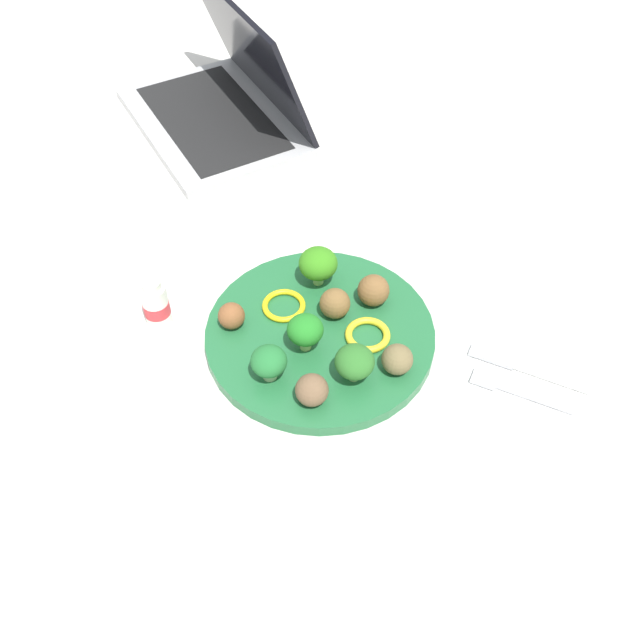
% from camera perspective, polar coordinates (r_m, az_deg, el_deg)
% --- Properties ---
extents(ground_plane, '(4.00, 4.00, 0.00)m').
position_cam_1_polar(ground_plane, '(0.90, 0.00, -1.52)').
color(ground_plane, silver).
extents(plate, '(0.28, 0.28, 0.02)m').
position_cam_1_polar(plate, '(0.89, 0.00, -1.19)').
color(plate, '#236638').
rests_on(plate, ground_plane).
extents(broccoli_floret_back_left, '(0.05, 0.05, 0.05)m').
position_cam_1_polar(broccoli_floret_back_left, '(0.92, -0.14, 4.41)').
color(broccoli_floret_back_left, '#99C96D').
rests_on(broccoli_floret_back_left, plate).
extents(broccoli_floret_far_rim, '(0.04, 0.04, 0.05)m').
position_cam_1_polar(broccoli_floret_far_rim, '(0.82, -4.03, -3.28)').
color(broccoli_floret_far_rim, '#9ABF82').
rests_on(broccoli_floret_far_rim, plate).
extents(broccoli_floret_center, '(0.05, 0.05, 0.05)m').
position_cam_1_polar(broccoli_floret_center, '(0.82, 2.72, -3.31)').
color(broccoli_floret_center, '#99CC74').
rests_on(broccoli_floret_center, plate).
extents(broccoli_floret_back_right, '(0.04, 0.04, 0.05)m').
position_cam_1_polar(broccoli_floret_back_right, '(0.84, -1.16, -0.81)').
color(broccoli_floret_back_right, '#A2C06B').
rests_on(broccoli_floret_back_right, plate).
extents(meatball_front_left, '(0.04, 0.04, 0.04)m').
position_cam_1_polar(meatball_front_left, '(0.89, 1.18, 1.31)').
color(meatball_front_left, brown).
rests_on(meatball_front_left, plate).
extents(meatball_back_right, '(0.03, 0.03, 0.03)m').
position_cam_1_polar(meatball_back_right, '(0.88, -6.95, 0.33)').
color(meatball_back_right, brown).
rests_on(meatball_back_right, plate).
extents(meatball_center, '(0.04, 0.04, 0.04)m').
position_cam_1_polar(meatball_center, '(0.90, 4.21, 2.33)').
color(meatball_center, brown).
rests_on(meatball_center, plate).
extents(meatball_mid_left, '(0.04, 0.04, 0.04)m').
position_cam_1_polar(meatball_mid_left, '(0.81, -0.64, -5.50)').
color(meatball_mid_left, brown).
rests_on(meatball_mid_left, plate).
extents(meatball_near_rim, '(0.04, 0.04, 0.04)m').
position_cam_1_polar(meatball_near_rim, '(0.84, 6.07, -3.08)').
color(meatball_near_rim, brown).
rests_on(meatball_near_rim, plate).
extents(pepper_ring_mid_left, '(0.08, 0.08, 0.01)m').
position_cam_1_polar(pepper_ring_mid_left, '(0.88, 3.76, -1.17)').
color(pepper_ring_mid_left, yellow).
rests_on(pepper_ring_mid_left, plate).
extents(pepper_ring_back_left, '(0.08, 0.08, 0.01)m').
position_cam_1_polar(pepper_ring_back_left, '(0.91, -2.85, 1.14)').
color(pepper_ring_back_left, yellow).
rests_on(pepper_ring_back_left, plate).
extents(napkin, '(0.17, 0.12, 0.01)m').
position_cam_1_polar(napkin, '(0.88, 15.80, -4.76)').
color(napkin, white).
rests_on(napkin, ground_plane).
extents(fork, '(0.12, 0.02, 0.01)m').
position_cam_1_polar(fork, '(0.87, 15.13, -5.29)').
color(fork, silver).
rests_on(fork, napkin).
extents(knife, '(0.15, 0.02, 0.01)m').
position_cam_1_polar(knife, '(0.89, 15.67, -3.56)').
color(knife, white).
rests_on(knife, napkin).
extents(yogurt_bottle, '(0.03, 0.03, 0.07)m').
position_cam_1_polar(yogurt_bottle, '(0.91, -12.73, 1.18)').
color(yogurt_bottle, white).
rests_on(yogurt_bottle, ground_plane).
extents(laptop, '(0.39, 0.37, 0.21)m').
position_cam_1_polar(laptop, '(1.24, -7.58, 16.58)').
color(laptop, '#B6B6B6').
rests_on(laptop, ground_plane).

